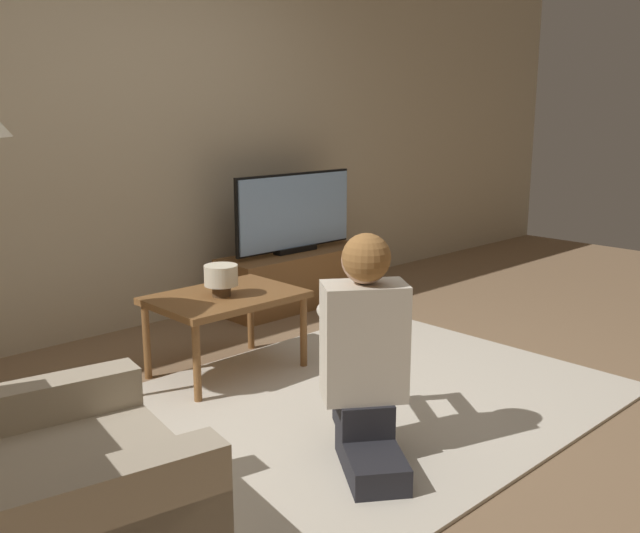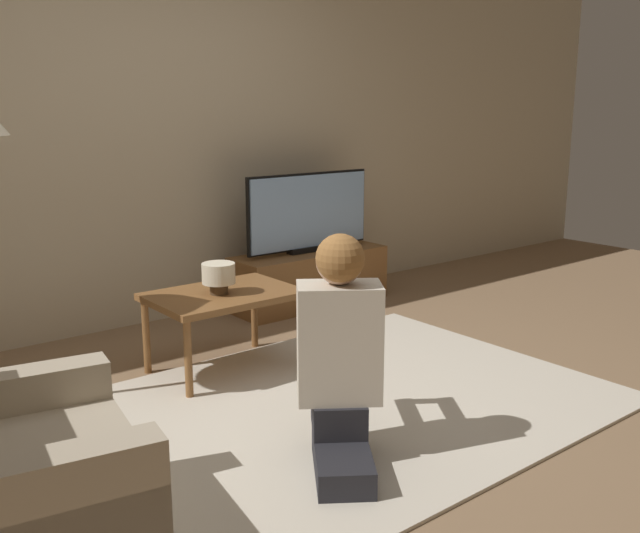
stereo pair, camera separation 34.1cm
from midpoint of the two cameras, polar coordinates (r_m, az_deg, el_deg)
ground_plane at (r=3.51m, az=3.10°, el=-11.65°), size 10.00×10.00×0.00m
wall_back at (r=4.81m, az=-12.51°, el=10.68°), size 10.00×0.06×2.60m
rug at (r=3.51m, az=3.10°, el=-11.53°), size 2.83×1.90×0.02m
tv_stand at (r=5.26m, az=1.01°, el=-0.96°), size 1.20×0.41×0.40m
tv at (r=5.17m, az=1.00°, el=4.36°), size 1.06×0.08×0.58m
coffee_table at (r=3.92m, az=-5.27°, el=-2.79°), size 0.79×0.56×0.45m
person_kneeling at (r=2.91m, az=4.96°, el=-6.68°), size 0.65×0.78×0.95m
table_lamp at (r=3.85m, az=-5.62°, el=-0.74°), size 0.18×0.18×0.17m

